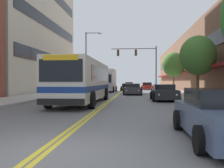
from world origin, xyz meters
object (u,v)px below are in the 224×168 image
Objects in this scene: car_white_parked_left_mid at (79,89)px; box_truck at (107,80)px; car_beige_moving_lead at (129,85)px; street_tree_right_mid at (198,56)px; street_tree_right_far at (174,65)px; fire_hydrant at (224,104)px; car_charcoal_parked_right_far at (164,93)px; car_slate_blue_parked_right_foreground at (221,116)px; car_dark_grey_moving_third at (133,89)px; car_red_parked_right_mid at (147,86)px; street_lamp_left_far at (88,57)px; street_lamp_left_near at (0,17)px; traffic_signal_mast at (141,59)px; car_black_moving_second at (127,87)px; city_bus at (84,80)px.

car_white_parked_left_mid is 0.65× the size of box_truck.
car_beige_moving_lead is at bearing 79.50° from car_white_parked_left_mid.
street_tree_right_far is (-0.29, 12.18, -0.03)m from street_tree_right_mid.
box_truck is at bearing 107.40° from fire_hydrant.
car_slate_blue_parked_right_foreground is at bearing -90.52° from car_charcoal_parked_right_far.
car_dark_grey_moving_third is at bearing -62.31° from box_truck.
street_lamp_left_far is (-9.32, -10.28, 4.66)m from car_red_parked_right_mid.
car_slate_blue_parked_right_foreground is 0.51× the size of street_lamp_left_far.
box_truck is 0.83× the size of street_lamp_left_near.
car_slate_blue_parked_right_foreground is 49.46m from car_beige_moving_lead.
street_lamp_left_near is (-5.87, -43.47, 4.32)m from car_beige_moving_lead.
street_lamp_left_near reaches higher than fire_hydrant.
traffic_signal_mast is at bearing 92.49° from car_slate_blue_parked_right_foreground.
box_truck is at bearing 101.88° from car_slate_blue_parked_right_foreground.
box_truck reaches higher than car_slate_blue_parked_right_foreground.
street_tree_right_far is 6.90× the size of fire_hydrant.
car_white_parked_left_mid reaches higher than car_black_moving_second.
city_bus is 20.13m from street_tree_right_far.
box_truck is 4.62m from street_lamp_left_far.
traffic_signal_mast is at bearing 96.54° from fire_hydrant.
car_slate_blue_parked_right_foreground is 0.67× the size of traffic_signal_mast.
street_tree_right_mid is at bearing 39.77° from street_lamp_left_near.
street_lamp_left_near reaches higher than car_slate_blue_parked_right_foreground.
traffic_signal_mast is 1.23× the size of street_tree_right_mid.
car_red_parked_right_mid reaches higher than car_black_moving_second.
street_tree_right_far is at bearing 46.30° from car_dark_grey_moving_third.
car_slate_blue_parked_right_foreground is 5.76× the size of fire_hydrant.
car_charcoal_parked_right_far is 1.01× the size of car_dark_grey_moving_third.
car_beige_moving_lead is at bearing 94.06° from car_slate_blue_parked_right_foreground.
fire_hydrant is (7.61, -6.36, -1.10)m from city_bus.
box_truck reaches higher than car_red_parked_right_mid.
traffic_signal_mast is 26.19m from street_lamp_left_near.
fire_hydrant is (8.01, -25.58, -1.15)m from box_truck.
street_lamp_left_near is at bearing -97.10° from box_truck.
car_red_parked_right_mid is 26.71m from car_charcoal_parked_right_far.
car_slate_blue_parked_right_foreground is at bearing -78.12° from box_truck.
car_red_parked_right_mid is 0.88× the size of street_tree_right_far.
car_white_parked_left_mid is 0.54× the size of street_lamp_left_near.
car_dark_grey_moving_third is 18.79m from street_lamp_left_near.
car_red_parked_right_mid is 10.78m from traffic_signal_mast.
street_tree_right_mid is 12.57m from fire_hydrant.
car_red_parked_right_mid is 36.06m from fire_hydrant.
car_charcoal_parked_right_far is at bearing 26.05° from city_bus.
car_dark_grey_moving_third is at bearing 106.36° from car_charcoal_parked_right_far.
car_charcoal_parked_right_far is 0.86× the size of street_tree_right_mid.
street_tree_right_far is at bearing 91.35° from street_tree_right_mid.
city_bus is at bearing -117.14° from street_tree_right_far.
street_tree_right_mid reaches higher than fire_hydrant.
city_bus reaches higher than fire_hydrant.
car_beige_moving_lead is 0.79× the size of street_tree_right_mid.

